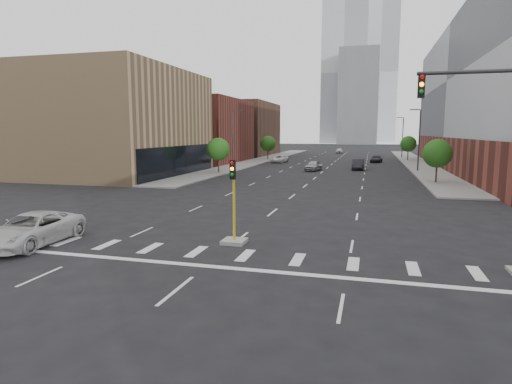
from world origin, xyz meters
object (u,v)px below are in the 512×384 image
at_px(car_near_left, 314,166).
at_px(car_distant, 339,151).
at_px(median_traffic_signal, 234,225).
at_px(car_mid_right, 358,164).
at_px(car_deep_right, 376,159).
at_px(car_far_left, 279,159).
at_px(parked_minivan, 32,229).

distance_m(car_near_left, car_distant, 55.09).
distance_m(median_traffic_signal, car_distant, 98.43).
xyz_separation_m(car_near_left, car_mid_right, (6.41, 3.70, 0.07)).
bearing_deg(median_traffic_signal, car_deep_right, 83.07).
xyz_separation_m(median_traffic_signal, car_far_left, (-10.08, 59.19, -0.28)).
distance_m(median_traffic_signal, parked_minivan, 10.43).
height_order(car_near_left, car_far_left, car_near_left).
relative_size(car_far_left, parked_minivan, 0.84).
bearing_deg(parked_minivan, car_near_left, 77.11).
bearing_deg(car_far_left, car_mid_right, -31.39).
bearing_deg(car_far_left, median_traffic_signal, -72.69).
xyz_separation_m(car_far_left, car_deep_right, (17.86, 4.85, -0.03)).
bearing_deg(car_distant, parked_minivan, -94.78).
height_order(car_far_left, car_deep_right, car_far_left).
bearing_deg(median_traffic_signal, car_distant, 90.93).
bearing_deg(car_distant, car_far_left, -102.23).
distance_m(median_traffic_signal, car_far_left, 60.04).
relative_size(car_near_left, car_distant, 1.08).
xyz_separation_m(car_mid_right, parked_minivan, (-14.91, -50.00, -0.00)).
height_order(median_traffic_signal, car_deep_right, median_traffic_signal).
distance_m(car_near_left, car_deep_right, 22.70).
bearing_deg(car_mid_right, car_far_left, 141.15).
bearing_deg(car_near_left, car_deep_right, 75.74).
height_order(car_near_left, parked_minivan, parked_minivan).
bearing_deg(car_distant, car_mid_right, -82.82).
distance_m(car_deep_right, parked_minivan, 69.33).
xyz_separation_m(car_distant, parked_minivan, (-8.39, -101.39, 0.12)).
height_order(car_mid_right, car_far_left, car_mid_right).
relative_size(car_mid_right, car_distant, 1.22).
height_order(car_mid_right, car_deep_right, car_mid_right).
relative_size(car_mid_right, parked_minivan, 0.85).
bearing_deg(median_traffic_signal, car_mid_right, 84.04).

